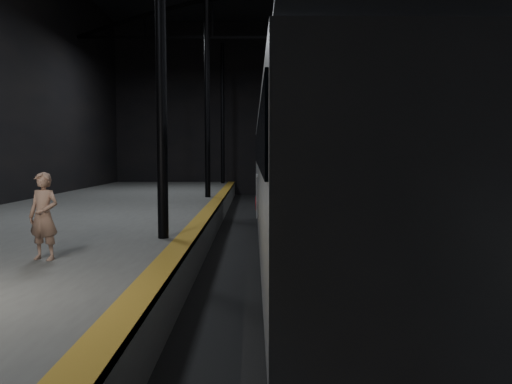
{
  "coord_description": "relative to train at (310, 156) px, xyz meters",
  "views": [
    {
      "loc": [
        -1.58,
        -16.16,
        3.04
      ],
      "look_at": [
        -1.51,
        -2.17,
        2.0
      ],
      "focal_mm": 35.0,
      "sensor_mm": 36.0,
      "label": 1
    }
  ],
  "objects": [
    {
      "name": "ground",
      "position": [
        0.0,
        2.26,
        -3.01
      ],
      "size": [
        44.0,
        44.0,
        0.0
      ],
      "primitive_type": "plane",
      "color": "black",
      "rests_on": "ground"
    },
    {
      "name": "platform_left",
      "position": [
        -7.5,
        2.26,
        -2.51
      ],
      "size": [
        9.0,
        43.8,
        1.0
      ],
      "primitive_type": "cube",
      "color": "#4B4B49",
      "rests_on": "ground"
    },
    {
      "name": "tactile_strip",
      "position": [
        -3.25,
        2.26,
        -2.0
      ],
      "size": [
        0.5,
        43.8,
        0.01
      ],
      "primitive_type": "cube",
      "color": "olive",
      "rests_on": "platform_left"
    },
    {
      "name": "track",
      "position": [
        0.0,
        2.26,
        -2.94
      ],
      "size": [
        2.4,
        43.0,
        0.24
      ],
      "color": "#3F3328",
      "rests_on": "ground"
    },
    {
      "name": "train",
      "position": [
        0.0,
        0.0,
        0.0
      ],
      "size": [
        3.02,
        20.15,
        5.39
      ],
      "color": "#9DA0A5",
      "rests_on": "ground"
    },
    {
      "name": "woman",
      "position": [
        -5.65,
        -4.28,
        -1.15
      ],
      "size": [
        0.71,
        0.55,
        1.71
      ],
      "primitive_type": "imported",
      "rotation": [
        0.0,
        0.0,
        -0.26
      ],
      "color": "#A47A64",
      "rests_on": "platform_left"
    }
  ]
}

